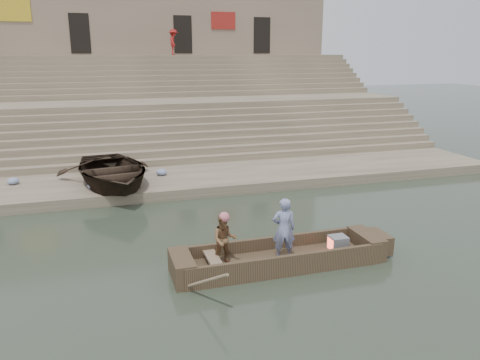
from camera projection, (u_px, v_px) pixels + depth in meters
name	position (u px, v px, depth m)	size (l,w,h in m)	color
ground	(165.00, 276.00, 11.60)	(120.00, 120.00, 0.00)	#2B3729
lower_landing	(136.00, 184.00, 18.93)	(32.00, 4.00, 0.40)	gray
mid_landing	(123.00, 128.00, 25.53)	(32.00, 3.00, 2.80)	gray
upper_landing	(116.00, 95.00, 31.67)	(32.00, 3.00, 5.20)	gray
ghat_steps	(121.00, 116.00, 26.99)	(32.00, 11.00, 5.20)	gray
building_wall	(110.00, 49.00, 34.57)	(32.00, 5.07, 11.20)	gray
main_rowboat	(279.00, 262.00, 12.14)	(5.00, 1.30, 0.22)	brown
rowboat_trim	(287.00, 254.00, 12.14)	(6.04, 2.63, 1.98)	brown
standing_man	(284.00, 229.00, 11.85)	(0.60, 0.39, 1.64)	navy
rowing_man	(224.00, 240.00, 11.59)	(0.63, 0.49, 1.31)	#21652E
television	(338.00, 243.00, 12.53)	(0.46, 0.42, 0.40)	slate
beached_rowboat	(111.00, 171.00, 18.01)	(3.77, 5.28, 1.09)	#2D2116
pedestrian	(173.00, 42.00, 32.10)	(1.11, 0.64, 1.71)	maroon
cloth_bundles	(91.00, 179.00, 18.43)	(6.16, 2.00, 0.26)	#3F5999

